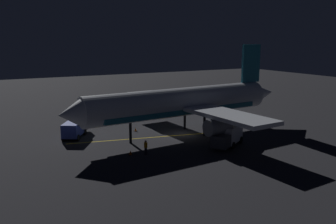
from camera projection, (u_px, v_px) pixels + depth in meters
ground_plane at (180, 135)px, 51.82m from camera, size 180.00×180.00×0.20m
apron_guide_stripe at (153, 137)px, 50.44m from camera, size 4.99×23.13×0.01m
airliner at (184, 103)px, 51.21m from camera, size 30.19×35.92×12.61m
baggage_truck at (75, 128)px, 50.54m from camera, size 6.57×5.10×2.28m
catering_truck at (228, 136)px, 46.08m from camera, size 4.90×6.15×2.62m
ground_crew_worker at (146, 147)px, 42.74m from camera, size 0.40×0.40×1.74m
traffic_cone_near_left at (130, 153)px, 42.72m from camera, size 0.50×0.50×0.55m
traffic_cone_near_right at (136, 129)px, 53.78m from camera, size 0.50×0.50×0.55m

